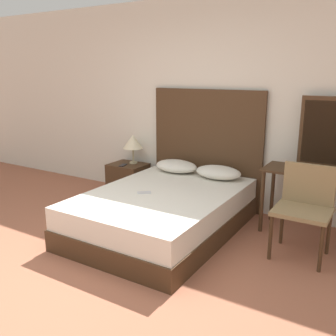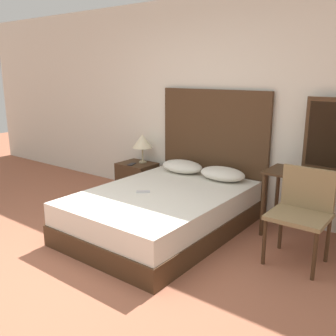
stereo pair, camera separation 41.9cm
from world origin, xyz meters
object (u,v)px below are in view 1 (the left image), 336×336
table_lamp (133,142)px  phone_on_nightstand (123,165)px  vanity_desk (315,182)px  nightstand (128,179)px  bed (163,212)px  phone_on_bed (144,193)px  chair (305,203)px

table_lamp → phone_on_nightstand: size_ratio=2.57×
phone_on_nightstand → vanity_desk: size_ratio=0.15×
nightstand → vanity_desk: 2.62m
bed → phone_on_bed: size_ratio=13.18×
table_lamp → bed: bearing=-40.1°
bed → chair: chair is taller
bed → nightstand: bed is taller
bed → nightstand: (-1.14, 0.84, -0.00)m
phone_on_bed → phone_on_nightstand: 1.33m
phone_on_bed → table_lamp: bearing=131.4°
phone_on_nightstand → chair: 2.65m
bed → phone_on_bed: phone_on_bed is taller
phone_on_bed → phone_on_nightstand: (-0.99, 0.88, -0.01)m
bed → chair: size_ratio=2.37×
nightstand → phone_on_nightstand: phone_on_nightstand is taller
nightstand → phone_on_nightstand: size_ratio=3.16×
nightstand → phone_on_bed: bearing=-45.1°
bed → phone_on_bed: (-0.15, -0.15, 0.24)m
vanity_desk → phone_on_nightstand: bearing=-179.2°
table_lamp → phone_on_nightstand: table_lamp is taller
nightstand → table_lamp: size_ratio=1.23×
phone_on_bed → nightstand: (-0.98, 0.99, -0.24)m
bed → vanity_desk: vanity_desk is taller
nightstand → table_lamp: bearing=64.9°
phone_on_nightstand → chair: (2.61, -0.47, 0.06)m
nightstand → chair: chair is taller
nightstand → table_lamp: 0.55m
nightstand → chair: size_ratio=0.58×
bed → chair: bearing=10.1°
bed → table_lamp: table_lamp is taller
vanity_desk → chair: bearing=-88.7°
phone_on_bed → phone_on_nightstand: size_ratio=0.98×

